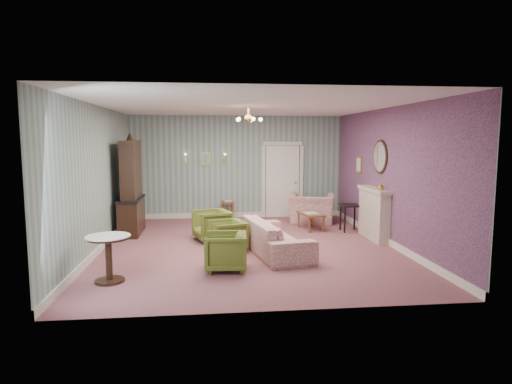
{
  "coord_description": "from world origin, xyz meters",
  "views": [
    {
      "loc": [
        -0.82,
        -8.9,
        2.22
      ],
      "look_at": [
        0.2,
        0.4,
        1.1
      ],
      "focal_mm": 30.59,
      "sensor_mm": 36.0,
      "label": 1
    }
  ],
  "objects": [
    {
      "name": "nesting_table",
      "position": [
        -0.3,
        3.15,
        0.28
      ],
      "size": [
        0.37,
        0.45,
        0.56
      ],
      "primitive_type": null,
      "rotation": [
        0.0,
        0.0,
        0.08
      ],
      "color": "brown",
      "rests_on": "floor"
    },
    {
      "name": "olive_chair_b",
      "position": [
        -0.45,
        -0.28,
        0.34
      ],
      "size": [
        0.77,
        0.8,
        0.68
      ],
      "primitive_type": "imported",
      "rotation": [
        0.0,
        0.0,
        -1.29
      ],
      "color": "#5D6924",
      "rests_on": "floor"
    },
    {
      "name": "pedestal_table",
      "position": [
        -2.38,
        -2.05,
        0.37
      ],
      "size": [
        0.75,
        0.75,
        0.75
      ],
      "primitive_type": null,
      "rotation": [
        0.0,
        0.0,
        0.1
      ],
      "color": "black",
      "rests_on": "floor"
    },
    {
      "name": "sconce_left",
      "position": [
        -1.45,
        3.44,
        1.7
      ],
      "size": [
        0.16,
        0.12,
        0.3
      ],
      "primitive_type": null,
      "color": "gold",
      "rests_on": "wall_back"
    },
    {
      "name": "sconce_right",
      "position": [
        -0.35,
        3.44,
        1.7
      ],
      "size": [
        0.16,
        0.12,
        0.3
      ],
      "primitive_type": null,
      "color": "gold",
      "rests_on": "wall_back"
    },
    {
      "name": "sofa_chintz",
      "position": [
        0.47,
        -0.58,
        0.44
      ],
      "size": [
        1.03,
        2.31,
        0.87
      ],
      "primitive_type": "imported",
      "rotation": [
        0.0,
        0.0,
        1.75
      ],
      "color": "#A34154",
      "rests_on": "floor"
    },
    {
      "name": "olive_chair_a",
      "position": [
        -0.54,
        -1.61,
        0.36
      ],
      "size": [
        0.69,
        0.74,
        0.71
      ],
      "primitive_type": "imported",
      "rotation": [
        0.0,
        0.0,
        -1.64
      ],
      "color": "#5D6924",
      "rests_on": "floor"
    },
    {
      "name": "mantel_vase",
      "position": [
        2.84,
        0.0,
        1.23
      ],
      "size": [
        0.15,
        0.15,
        0.15
      ],
      "primitive_type": "imported",
      "color": "gold",
      "rests_on": "fireplace"
    },
    {
      "name": "framed_print",
      "position": [
        2.97,
        1.75,
        1.6
      ],
      "size": [
        0.04,
        0.34,
        0.42
      ],
      "primitive_type": null,
      "color": "gold",
      "rests_on": "wall_right"
    },
    {
      "name": "ceiling",
      "position": [
        0.0,
        0.0,
        2.9
      ],
      "size": [
        7.0,
        7.0,
        0.0
      ],
      "primitive_type": "plane",
      "rotation": [
        3.14,
        0.0,
        0.0
      ],
      "color": "white",
      "rests_on": "ground"
    },
    {
      "name": "olive_chair_c",
      "position": [
        -0.76,
        0.65,
        0.37
      ],
      "size": [
        0.87,
        0.9,
        0.75
      ],
      "primitive_type": "imported",
      "rotation": [
        0.0,
        0.0,
        -1.25
      ],
      "color": "#5D6924",
      "rests_on": "floor"
    },
    {
      "name": "dresser",
      "position": [
        -2.65,
        1.6,
        1.17
      ],
      "size": [
        0.5,
        1.41,
        2.34
      ],
      "primitive_type": null,
      "rotation": [
        0.0,
        0.0,
        0.01
      ],
      "color": "black",
      "rests_on": "floor"
    },
    {
      "name": "floor",
      "position": [
        0.0,
        0.0,
        0.0
      ],
      "size": [
        7.0,
        7.0,
        0.0
      ],
      "primitive_type": "plane",
      "color": "#90545C",
      "rests_on": "ground"
    },
    {
      "name": "chandelier",
      "position": [
        0.0,
        0.0,
        2.63
      ],
      "size": [
        0.56,
        0.56,
        0.36
      ],
      "primitive_type": null,
      "color": "gold",
      "rests_on": "ceiling"
    },
    {
      "name": "wall_left",
      "position": [
        -3.0,
        0.0,
        1.45
      ],
      "size": [
        0.0,
        7.0,
        7.0
      ],
      "primitive_type": "plane",
      "rotation": [
        1.57,
        0.0,
        1.57
      ],
      "color": "gray",
      "rests_on": "ground"
    },
    {
      "name": "coffee_table",
      "position": [
        1.7,
        1.56,
        0.21
      ],
      "size": [
        0.6,
        0.89,
        0.42
      ],
      "primitive_type": null,
      "rotation": [
        0.0,
        0.0,
        0.18
      ],
      "color": "brown",
      "rests_on": "floor"
    },
    {
      "name": "door",
      "position": [
        1.3,
        3.46,
        1.08
      ],
      "size": [
        1.12,
        0.12,
        2.16
      ],
      "primitive_type": null,
      "color": "white",
      "rests_on": "floor"
    },
    {
      "name": "wall_back",
      "position": [
        0.0,
        3.5,
        1.45
      ],
      "size": [
        6.0,
        0.0,
        6.0
      ],
      "primitive_type": "plane",
      "rotation": [
        1.57,
        0.0,
        0.0
      ],
      "color": "gray",
      "rests_on": "ground"
    },
    {
      "name": "burgundy_cushion",
      "position": [
        1.89,
        2.33,
        0.48
      ],
      "size": [
        0.41,
        0.28,
        0.39
      ],
      "primitive_type": "cube",
      "rotation": [
        0.17,
        0.0,
        -0.35
      ],
      "color": "maroon",
      "rests_on": "wingback_chair"
    },
    {
      "name": "wall_right",
      "position": [
        3.0,
        0.0,
        1.45
      ],
      "size": [
        0.0,
        7.0,
        7.0
      ],
      "primitive_type": "plane",
      "rotation": [
        1.57,
        0.0,
        -1.57
      ],
      "color": "gray",
      "rests_on": "ground"
    },
    {
      "name": "fireplace",
      "position": [
        2.86,
        0.4,
        0.58
      ],
      "size": [
        0.3,
        1.4,
        1.16
      ],
      "primitive_type": null,
      "color": "beige",
      "rests_on": "floor"
    },
    {
      "name": "wall_front",
      "position": [
        0.0,
        -3.5,
        1.45
      ],
      "size": [
        6.0,
        0.0,
        6.0
      ],
      "primitive_type": "plane",
      "rotation": [
        -1.57,
        0.0,
        0.0
      ],
      "color": "gray",
      "rests_on": "ground"
    },
    {
      "name": "gilt_mirror_back",
      "position": [
        -0.9,
        3.46,
        1.7
      ],
      "size": [
        0.28,
        0.06,
        0.36
      ],
      "primitive_type": null,
      "color": "gold",
      "rests_on": "wall_back"
    },
    {
      "name": "wingback_chair",
      "position": [
        1.94,
        2.48,
        0.52
      ],
      "size": [
        1.35,
        1.06,
        1.03
      ],
      "primitive_type": "imported",
      "rotation": [
        0.0,
        0.0,
        2.86
      ],
      "color": "#A34154",
      "rests_on": "floor"
    },
    {
      "name": "side_table_black",
      "position": [
        2.59,
        1.23,
        0.33
      ],
      "size": [
        0.45,
        0.45,
        0.67
      ],
      "primitive_type": null,
      "rotation": [
        0.0,
        0.0,
        -0.01
      ],
      "color": "black",
      "rests_on": "floor"
    },
    {
      "name": "oval_mirror",
      "position": [
        2.96,
        0.4,
        1.85
      ],
      "size": [
        0.04,
        0.76,
        0.84
      ],
      "primitive_type": null,
      "color": "white",
      "rests_on": "wall_right"
    },
    {
      "name": "wall_right_floral",
      "position": [
        2.98,
        0.0,
        1.45
      ],
      "size": [
        0.0,
        7.0,
        7.0
      ],
      "primitive_type": "plane",
      "rotation": [
        1.57,
        0.0,
        -1.57
      ],
      "color": "#B85C83",
      "rests_on": "ground"
    }
  ]
}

